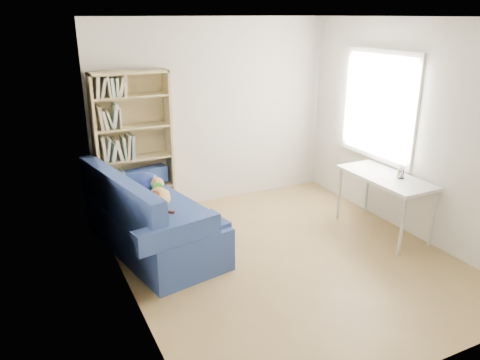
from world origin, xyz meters
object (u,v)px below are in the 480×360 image
sofa (150,220)px  pen_cup (401,173)px  desk (385,181)px  bookshelf (134,154)px

sofa → pen_cup: (2.86, -0.97, 0.45)m
pen_cup → desk: bearing=127.0°
sofa → bookshelf: (0.09, 0.95, 0.54)m
sofa → bookshelf: bearing=73.4°
bookshelf → sofa: bearing=-95.6°
bookshelf → desk: size_ratio=1.57×
bookshelf → desk: 3.21m
sofa → desk: (2.76, -0.83, 0.31)m
pen_cup → sofa: bearing=161.2°
sofa → bookshelf: 1.09m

